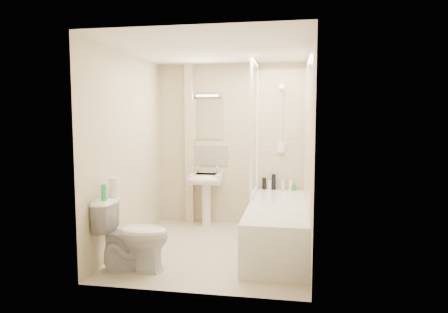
# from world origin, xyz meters

# --- Properties ---
(floor) EXTENTS (2.50, 2.50, 0.00)m
(floor) POSITION_xyz_m (0.00, 0.00, 0.00)
(floor) COLOR beige
(floor) RESTS_ON ground
(wall_back) EXTENTS (2.20, 0.02, 2.40)m
(wall_back) POSITION_xyz_m (0.00, 1.25, 1.20)
(wall_back) COLOR beige
(wall_back) RESTS_ON ground
(wall_left) EXTENTS (0.02, 2.50, 2.40)m
(wall_left) POSITION_xyz_m (-1.10, 0.00, 1.20)
(wall_left) COLOR beige
(wall_left) RESTS_ON ground
(wall_right) EXTENTS (0.02, 2.50, 2.40)m
(wall_right) POSITION_xyz_m (1.10, 0.00, 1.20)
(wall_right) COLOR beige
(wall_right) RESTS_ON ground
(ceiling) EXTENTS (2.20, 2.50, 0.02)m
(ceiling) POSITION_xyz_m (0.00, 0.00, 2.40)
(ceiling) COLOR white
(ceiling) RESTS_ON wall_back
(tile_back) EXTENTS (0.70, 0.01, 1.75)m
(tile_back) POSITION_xyz_m (0.75, 1.24, 1.42)
(tile_back) COLOR beige
(tile_back) RESTS_ON wall_back
(tile_right) EXTENTS (0.01, 2.10, 1.75)m
(tile_right) POSITION_xyz_m (1.09, 0.17, 1.42)
(tile_right) COLOR beige
(tile_right) RESTS_ON wall_right
(pipe_boxing) EXTENTS (0.12, 0.12, 2.40)m
(pipe_boxing) POSITION_xyz_m (-0.62, 1.19, 1.20)
(pipe_boxing) COLOR beige
(pipe_boxing) RESTS_ON ground
(splashback) EXTENTS (0.60, 0.02, 0.30)m
(splashback) POSITION_xyz_m (-0.34, 1.24, 1.03)
(splashback) COLOR beige
(splashback) RESTS_ON wall_back
(mirror) EXTENTS (0.46, 0.01, 0.60)m
(mirror) POSITION_xyz_m (-0.34, 1.24, 1.58)
(mirror) COLOR white
(mirror) RESTS_ON wall_back
(strip_light) EXTENTS (0.42, 0.07, 0.07)m
(strip_light) POSITION_xyz_m (-0.34, 1.22, 1.95)
(strip_light) COLOR silver
(strip_light) RESTS_ON wall_back
(bathtub) EXTENTS (0.70, 2.10, 0.55)m
(bathtub) POSITION_xyz_m (0.75, 0.17, 0.29)
(bathtub) COLOR white
(bathtub) RESTS_ON ground
(shower_screen) EXTENTS (0.04, 0.92, 1.80)m
(shower_screen) POSITION_xyz_m (0.40, 0.80, 1.45)
(shower_screen) COLOR white
(shower_screen) RESTS_ON bathtub
(shower_fixture) EXTENTS (0.10, 0.16, 0.99)m
(shower_fixture) POSITION_xyz_m (0.75, 1.19, 1.55)
(shower_fixture) COLOR white
(shower_fixture) RESTS_ON wall_back
(pedestal_sink) EXTENTS (0.46, 0.44, 0.89)m
(pedestal_sink) POSITION_xyz_m (-0.34, 1.01, 0.62)
(pedestal_sink) COLOR white
(pedestal_sink) RESTS_ON ground
(bottle_black_a) EXTENTS (0.06, 0.06, 0.17)m
(bottle_black_a) POSITION_xyz_m (0.51, 1.16, 0.64)
(bottle_black_a) COLOR black
(bottle_black_a) RESTS_ON bathtub
(bottle_white_a) EXTENTS (0.06, 0.06, 0.14)m
(bottle_white_a) POSITION_xyz_m (0.59, 1.16, 0.62)
(bottle_white_a) COLOR white
(bottle_white_a) RESTS_ON bathtub
(bottle_black_b) EXTENTS (0.06, 0.06, 0.23)m
(bottle_black_b) POSITION_xyz_m (0.65, 1.16, 0.66)
(bottle_black_b) COLOR black
(bottle_black_b) RESTS_ON bathtub
(bottle_cream) EXTENTS (0.06, 0.06, 0.16)m
(bottle_cream) POSITION_xyz_m (0.79, 1.16, 0.63)
(bottle_cream) COLOR beige
(bottle_cream) RESTS_ON bathtub
(bottle_white_b) EXTENTS (0.06, 0.06, 0.15)m
(bottle_white_b) POSITION_xyz_m (0.90, 1.16, 0.62)
(bottle_white_b) COLOR white
(bottle_white_b) RESTS_ON bathtub
(bottle_green) EXTENTS (0.07, 0.07, 0.09)m
(bottle_green) POSITION_xyz_m (0.93, 1.16, 0.59)
(bottle_green) COLOR green
(bottle_green) RESTS_ON bathtub
(toilet) EXTENTS (0.54, 0.81, 0.76)m
(toilet) POSITION_xyz_m (-0.72, -0.80, 0.38)
(toilet) COLOR white
(toilet) RESTS_ON ground
(toilet_roll_lower) EXTENTS (0.12, 0.12, 0.10)m
(toilet_roll_lower) POSITION_xyz_m (-0.96, -0.72, 0.81)
(toilet_roll_lower) COLOR white
(toilet_roll_lower) RESTS_ON toilet
(toilet_roll_upper) EXTENTS (0.12, 0.12, 0.11)m
(toilet_roll_upper) POSITION_xyz_m (-0.95, -0.73, 0.91)
(toilet_roll_upper) COLOR white
(toilet_roll_upper) RESTS_ON toilet_roll_lower
(green_bottle) EXTENTS (0.06, 0.06, 0.17)m
(green_bottle) POSITION_xyz_m (-0.97, -0.93, 0.84)
(green_bottle) COLOR green
(green_bottle) RESTS_ON toilet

